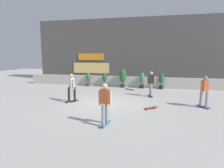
# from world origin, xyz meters

# --- Properties ---
(ground_plane) EXTENTS (48.00, 48.00, 0.00)m
(ground_plane) POSITION_xyz_m (0.00, 0.00, 0.00)
(ground_plane) COLOR #B2AFA8
(planter_wall) EXTENTS (18.00, 0.40, 0.90)m
(planter_wall) POSITION_xyz_m (0.00, 6.00, 0.45)
(planter_wall) COLOR #B2ADA3
(planter_wall) RESTS_ON ground
(building_backdrop) EXTENTS (20.00, 2.08, 6.50)m
(building_backdrop) POSITION_xyz_m (-0.01, 10.00, 3.25)
(building_backdrop) COLOR #4C4947
(building_backdrop) RESTS_ON ground
(potted_plant_0) EXTENTS (0.38, 0.38, 1.24)m
(potted_plant_0) POSITION_xyz_m (-3.15, 5.55, 0.67)
(potted_plant_0) COLOR brown
(potted_plant_0) RESTS_ON ground
(potted_plant_1) EXTENTS (0.38, 0.38, 1.23)m
(potted_plant_1) POSITION_xyz_m (-1.62, 5.55, 0.67)
(potted_plant_1) COLOR #2D2823
(potted_plant_1) RESTS_ON ground
(potted_plant_2) EXTENTS (0.57, 0.57, 1.62)m
(potted_plant_2) POSITION_xyz_m (0.00, 5.55, 0.95)
(potted_plant_2) COLOR #2D2823
(potted_plant_2) RESTS_ON ground
(potted_plant_3) EXTENTS (0.43, 0.43, 1.32)m
(potted_plant_3) POSITION_xyz_m (1.65, 5.55, 0.74)
(potted_plant_3) COLOR black
(potted_plant_3) RESTS_ON ground
(potted_plant_4) EXTENTS (0.43, 0.43, 1.32)m
(potted_plant_4) POSITION_xyz_m (3.22, 5.55, 0.74)
(potted_plant_4) COLOR black
(potted_plant_4) RESTS_ON ground
(skater_far_left) EXTENTS (0.56, 0.82, 1.70)m
(skater_far_left) POSITION_xyz_m (0.88, -3.45, 0.94)
(skater_far_left) COLOR #266699
(skater_far_left) RESTS_ON ground
(skater_far_right) EXTENTS (0.55, 0.82, 1.70)m
(skater_far_right) POSITION_xyz_m (2.47, 2.38, 0.94)
(skater_far_right) COLOR black
(skater_far_right) RESTS_ON ground
(skater_foreground) EXTENTS (0.67, 0.74, 1.70)m
(skater_foreground) POSITION_xyz_m (-2.03, -0.26, 0.94)
(skater_foreground) COLOR black
(skater_foreground) RESTS_ON ground
(skater_by_wall_right) EXTENTS (0.64, 0.76, 1.70)m
(skater_by_wall_right) POSITION_xyz_m (5.29, 0.22, 0.94)
(skater_by_wall_right) COLOR #72338C
(skater_by_wall_right) RESTS_ON ground
(skateboard_near_camera) EXTENTS (0.81, 0.51, 0.08)m
(skateboard_near_camera) POSITION_xyz_m (0.76, 4.49, 0.06)
(skateboard_near_camera) COLOR #72338C
(skateboard_near_camera) RESTS_ON ground
(skateboard_aside) EXTENTS (0.71, 0.71, 0.08)m
(skateboard_aside) POSITION_xyz_m (2.60, -0.68, 0.06)
(skateboard_aside) COLOR maroon
(skateboard_aside) RESTS_ON ground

